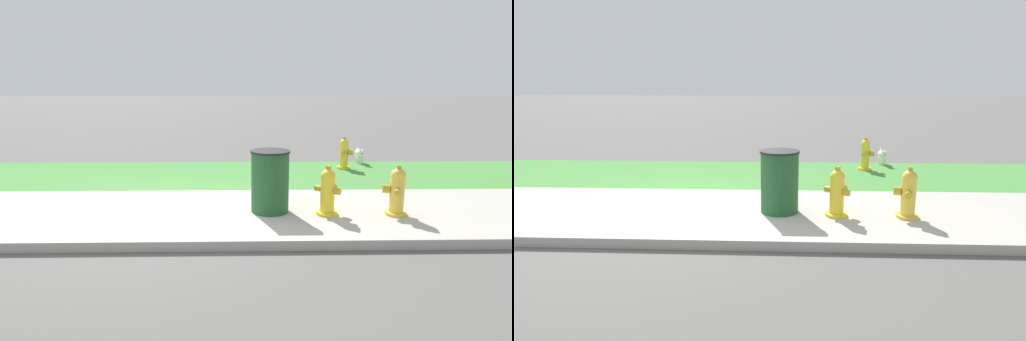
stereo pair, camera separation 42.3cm
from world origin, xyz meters
TOP-DOWN VIEW (x-y plane):
  - ground_plane at (0.00, 0.00)m, footprint 120.00×120.00m
  - sidewalk_pavement at (0.00, 0.00)m, footprint 18.00×2.43m
  - grass_verge at (0.00, 2.52)m, footprint 18.00×2.61m
  - street_curb at (0.00, -1.30)m, footprint 18.00×0.16m
  - fire_hydrant_at_driveway at (2.33, -0.11)m, footprint 0.36×0.35m
  - fire_hydrant_mid_block at (3.30, -0.15)m, footprint 0.36×0.39m
  - fire_hydrant_across_street at (3.32, 3.05)m, footprint 0.34×0.37m
  - small_white_dog at (3.83, 3.65)m, footprint 0.18×0.49m
  - trash_bin at (1.52, 0.03)m, footprint 0.57×0.57m

SIDE VIEW (x-z plane):
  - ground_plane at x=0.00m, z-range 0.00..0.00m
  - grass_verge at x=0.00m, z-range 0.00..0.01m
  - sidewalk_pavement at x=0.00m, z-range 0.00..0.01m
  - street_curb at x=0.00m, z-range 0.00..0.12m
  - small_white_dog at x=3.83m, z-range 0.04..0.44m
  - fire_hydrant_across_street at x=3.32m, z-range -0.02..0.69m
  - fire_hydrant_at_driveway at x=2.33m, z-range -0.02..0.70m
  - fire_hydrant_mid_block at x=3.30m, z-range -0.02..0.71m
  - trash_bin at x=1.52m, z-range 0.00..0.91m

